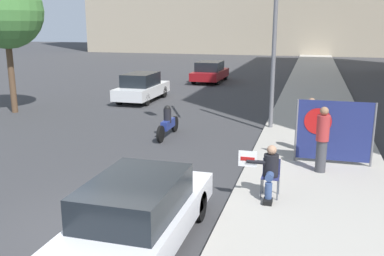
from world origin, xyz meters
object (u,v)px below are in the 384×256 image
object	(u,v)px
jogger_on_sidewalk	(322,139)
street_tree_near_curb	(5,12)
car_on_road_midblock	(210,72)
traffic_light_pole	(249,18)
protest_banner	(333,131)
motorcycle_on_road	(168,123)
seated_protester	(270,170)
car_on_road_nearest	(142,87)
pedestrian_behind	(310,125)
parked_car_curbside	(138,213)

from	to	relation	value
jogger_on_sidewalk	street_tree_near_curb	world-z (taller)	street_tree_near_curb
car_on_road_midblock	traffic_light_pole	bearing A→B (deg)	-71.16
protest_banner	motorcycle_on_road	xyz separation A→B (m)	(-5.67, 2.16, -0.61)
seated_protester	car_on_road_midblock	world-z (taller)	car_on_road_midblock
traffic_light_pole	car_on_road_nearest	bearing A→B (deg)	140.41
car_on_road_nearest	jogger_on_sidewalk	bearing A→B (deg)	-46.77
protest_banner	traffic_light_pole	size ratio (longest dim) A/B	0.35
pedestrian_behind	parked_car_curbside	distance (m)	7.17
protest_banner	car_on_road_nearest	distance (m)	13.01
pedestrian_behind	street_tree_near_curb	xyz separation A→B (m)	(-13.43, 3.54, 3.54)
seated_protester	protest_banner	bearing A→B (deg)	52.19
pedestrian_behind	car_on_road_nearest	distance (m)	11.91
pedestrian_behind	traffic_light_pole	world-z (taller)	traffic_light_pole
jogger_on_sidewalk	car_on_road_nearest	bearing A→B (deg)	-67.53
protest_banner	motorcycle_on_road	world-z (taller)	protest_banner
street_tree_near_curb	car_on_road_nearest	bearing A→B (deg)	44.07
protest_banner	car_on_road_midblock	world-z (taller)	protest_banner
motorcycle_on_road	street_tree_near_curb	xyz separation A→B (m)	(-8.40, 2.30, 4.07)
street_tree_near_curb	jogger_on_sidewalk	bearing A→B (deg)	-20.94
traffic_light_pole	street_tree_near_curb	bearing A→B (deg)	175.45
car_on_road_nearest	street_tree_near_curb	world-z (taller)	street_tree_near_curb
parked_car_curbside	traffic_light_pole	bearing A→B (deg)	86.32
jogger_on_sidewalk	car_on_road_midblock	distance (m)	19.64
car_on_road_midblock	seated_protester	bearing A→B (deg)	-72.97
pedestrian_behind	car_on_road_midblock	distance (m)	17.92
seated_protester	traffic_light_pole	world-z (taller)	traffic_light_pole
seated_protester	car_on_road_midblock	xyz separation A→B (m)	(-6.23, 20.34, -0.10)
pedestrian_behind	parked_car_curbside	bearing A→B (deg)	-83.85
pedestrian_behind	car_on_road_midblock	xyz separation A→B (m)	(-7.06, 16.46, -0.32)
protest_banner	car_on_road_midblock	bearing A→B (deg)	113.89
seated_protester	jogger_on_sidewalk	size ratio (longest dim) A/B	0.69
car_on_road_midblock	street_tree_near_curb	size ratio (longest dim) A/B	0.70
parked_car_curbside	street_tree_near_curb	distance (m)	15.05
car_on_road_midblock	motorcycle_on_road	bearing A→B (deg)	-82.39
parked_car_curbside	car_on_road_midblock	bearing A→B (deg)	100.15
traffic_light_pole	car_on_road_nearest	world-z (taller)	traffic_light_pole
seated_protester	car_on_road_nearest	world-z (taller)	car_on_road_nearest
seated_protester	protest_banner	size ratio (longest dim) A/B	0.57
protest_banner	car_on_road_midblock	distance (m)	19.02
traffic_light_pole	street_tree_near_curb	world-z (taller)	same
jogger_on_sidewalk	car_on_road_nearest	size ratio (longest dim) A/B	0.42
jogger_on_sidewalk	parked_car_curbside	xyz separation A→B (m)	(-3.27, -4.80, -0.39)
car_on_road_nearest	motorcycle_on_road	size ratio (longest dim) A/B	1.91
pedestrian_behind	car_on_road_nearest	size ratio (longest dim) A/B	0.40
motorcycle_on_road	traffic_light_pole	bearing A→B (deg)	27.91
seated_protester	motorcycle_on_road	distance (m)	6.62
car_on_road_nearest	traffic_light_pole	bearing A→B (deg)	-39.59
street_tree_near_curb	traffic_light_pole	bearing A→B (deg)	-4.55
protest_banner	car_on_road_nearest	size ratio (longest dim) A/B	0.50
seated_protester	pedestrian_behind	distance (m)	3.97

